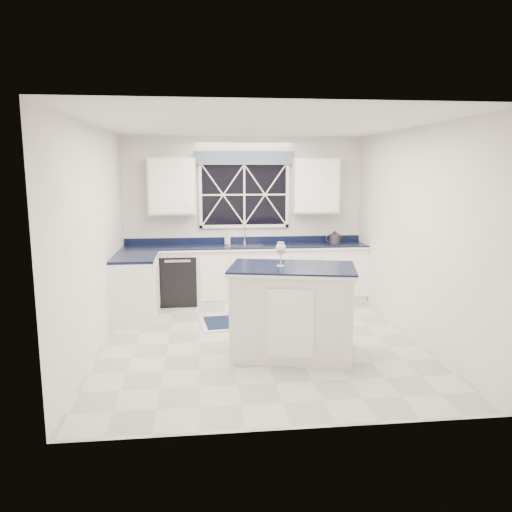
{
  "coord_description": "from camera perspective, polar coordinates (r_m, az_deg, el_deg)",
  "views": [
    {
      "loc": [
        -0.74,
        -6.1,
        2.18
      ],
      "look_at": [
        -0.01,
        0.4,
        1.03
      ],
      "focal_mm": 35.0,
      "sensor_mm": 36.0,
      "label": 1
    }
  ],
  "objects": [
    {
      "name": "wine_glass",
      "position": [
        5.74,
        2.85,
        0.73
      ],
      "size": [
        0.12,
        0.12,
        0.28
      ],
      "color": "silver",
      "rests_on": "island"
    },
    {
      "name": "base_cabinets",
      "position": [
        8.08,
        -3.39,
        -2.41
      ],
      "size": [
        3.99,
        1.6,
        0.9
      ],
      "color": "silver",
      "rests_on": "ground"
    },
    {
      "name": "back_wall",
      "position": [
        8.42,
        -1.37,
        4.31
      ],
      "size": [
        4.0,
        0.1,
        2.7
      ],
      "primitive_type": "cube",
      "color": "white",
      "rests_on": "ground"
    },
    {
      "name": "window",
      "position": [
        8.34,
        -1.35,
        7.57
      ],
      "size": [
        1.65,
        0.09,
        1.26
      ],
      "color": "black",
      "rests_on": "ground"
    },
    {
      "name": "upper_cabinets",
      "position": [
        8.21,
        -1.28,
        8.02
      ],
      "size": [
        3.1,
        0.34,
        0.9
      ],
      "color": "silver",
      "rests_on": "ground"
    },
    {
      "name": "faucet",
      "position": [
        8.34,
        -1.3,
        2.52
      ],
      "size": [
        0.05,
        0.2,
        0.3
      ],
      "color": "#ACACAE",
      "rests_on": "countertop"
    },
    {
      "name": "island",
      "position": [
        5.89,
        4.12,
        -6.25
      ],
      "size": [
        1.59,
        1.16,
        1.07
      ],
      "rotation": [
        0.0,
        0.0,
        -0.23
      ],
      "color": "silver",
      "rests_on": "ground"
    },
    {
      "name": "dishwasher",
      "position": [
        8.25,
        -8.8,
        -2.54
      ],
      "size": [
        0.6,
        0.58,
        0.82
      ],
      "primitive_type": "cube",
      "color": "black",
      "rests_on": "ground"
    },
    {
      "name": "kettle",
      "position": [
        8.45,
        8.96,
        2.1
      ],
      "size": [
        0.31,
        0.21,
        0.22
      ],
      "rotation": [
        0.0,
        0.0,
        0.13
      ],
      "color": "#313134",
      "rests_on": "countertop"
    },
    {
      "name": "rug",
      "position": [
        7.24,
        -1.37,
        -7.46
      ],
      "size": [
        1.33,
        0.89,
        0.02
      ],
      "rotation": [
        0.0,
        0.0,
        0.11
      ],
      "color": "beige",
      "rests_on": "ground"
    },
    {
      "name": "countertop",
      "position": [
        8.18,
        -1.17,
        1.11
      ],
      "size": [
        3.98,
        0.64,
        0.04
      ],
      "primitive_type": "cube",
      "color": "black",
      "rests_on": "base_cabinets"
    },
    {
      "name": "ground",
      "position": [
        6.52,
        0.46,
        -9.58
      ],
      "size": [
        4.5,
        4.5,
        0.0
      ],
      "primitive_type": "plane",
      "color": "#BABAB5",
      "rests_on": "ground"
    },
    {
      "name": "soap_bottle",
      "position": [
        8.35,
        -3.28,
        2.13
      ],
      "size": [
        0.1,
        0.1,
        0.21
      ],
      "primitive_type": "imported",
      "rotation": [
        0.0,
        0.0,
        -0.06
      ],
      "color": "silver",
      "rests_on": "countertop"
    }
  ]
}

